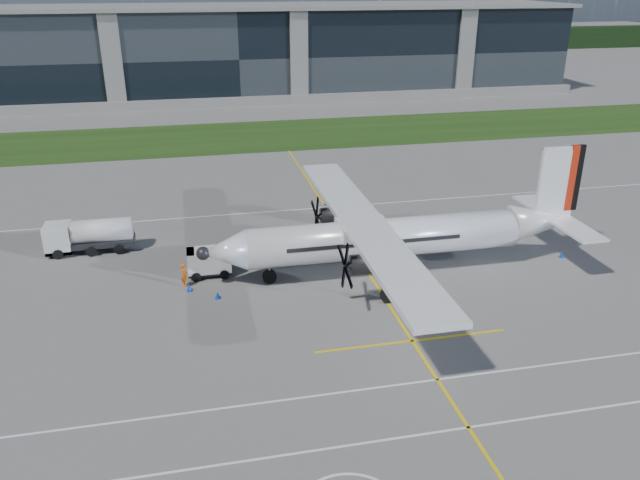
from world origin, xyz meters
TOP-DOWN VIEW (x-y plane):
  - ground at (0.00, 40.00)m, footprint 400.00×400.00m
  - grass_strip at (0.00, 48.00)m, footprint 400.00×18.00m
  - terminal_building at (0.00, 80.00)m, footprint 120.00×20.00m
  - tree_line at (0.00, 140.00)m, footprint 400.00×6.00m
  - yellow_taxiway_centerline at (3.00, 10.00)m, footprint 0.20×70.00m
  - white_lane_line at (0.00, -14.00)m, footprint 90.00×0.15m
  - turboprop_aircraft at (5.14, 3.50)m, footprint 28.50×29.56m
  - fuel_tanker_truck at (-18.01, 12.01)m, footprint 7.06×2.29m
  - baggage_tug at (-8.49, 5.74)m, footprint 3.34×2.00m
  - ground_crew_person at (-10.32, 4.25)m, footprint 0.77×0.95m
  - safety_cone_tail at (18.59, 3.03)m, footprint 0.36×0.36m
  - safety_cone_stbdwing at (3.13, 18.60)m, footprint 0.36×0.36m
  - safety_cone_nose_stbd at (-8.16, 5.73)m, footprint 0.36×0.36m
  - safety_cone_nose_port at (-8.16, 1.92)m, footprint 0.36×0.36m
  - safety_cone_fwd at (-10.02, 3.46)m, footprint 0.36×0.36m

SIDE VIEW (x-z plane):
  - ground at x=0.00m, z-range 0.00..0.00m
  - yellow_taxiway_centerline at x=3.00m, z-range 0.00..0.01m
  - white_lane_line at x=0.00m, z-range 0.00..0.01m
  - grass_strip at x=0.00m, z-range 0.00..0.04m
  - safety_cone_tail at x=18.59m, z-range 0.00..0.50m
  - safety_cone_stbdwing at x=3.13m, z-range 0.00..0.50m
  - safety_cone_nose_stbd at x=-8.16m, z-range 0.00..0.50m
  - safety_cone_nose_port at x=-8.16m, z-range 0.00..0.50m
  - safety_cone_fwd at x=-10.02m, z-range 0.00..0.50m
  - baggage_tug at x=-8.49m, z-range 0.00..2.00m
  - ground_crew_person at x=-10.32m, z-range 0.00..2.05m
  - fuel_tanker_truck at x=-18.01m, z-range 0.00..2.65m
  - tree_line at x=0.00m, z-range 0.00..6.00m
  - turboprop_aircraft at x=5.14m, z-range 0.00..8.87m
  - terminal_building at x=0.00m, z-range 0.00..15.00m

